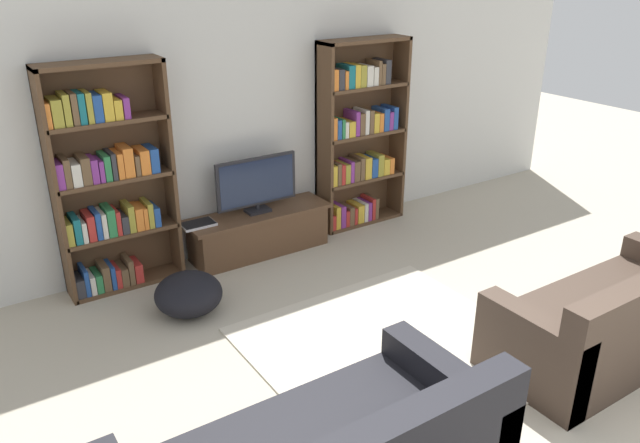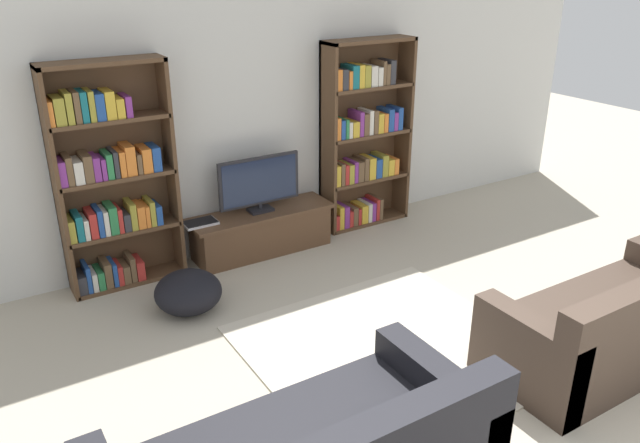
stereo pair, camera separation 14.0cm
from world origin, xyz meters
name	(u,v)px [view 1 (the left image)]	position (x,y,z in m)	size (l,w,h in m)	color
wall_back	(248,120)	(0.00, 4.23, 1.30)	(8.80, 0.06, 2.60)	silver
bookshelf_left	(108,183)	(-1.45, 4.06, 0.98)	(1.02, 0.30, 2.02)	#513823
bookshelf_right	(358,138)	(1.23, 4.05, 0.98)	(1.02, 0.30, 2.02)	#513823
tv_stand	(259,232)	(-0.07, 3.95, 0.22)	(1.48, 0.45, 0.44)	brown
television	(257,183)	(-0.07, 3.96, 0.74)	(0.86, 0.16, 0.56)	black
laptop	(198,224)	(-0.71, 3.96, 0.45)	(0.32, 0.20, 0.03)	silver
area_rug	(394,349)	(-0.02, 1.86, 0.01)	(2.03, 1.98, 0.02)	beige
couch_right_sofa	(612,321)	(1.29, 0.93, 0.29)	(1.92, 0.85, 0.83)	#423328
beanbag_ottoman	(189,294)	(-1.12, 3.24, 0.17)	(0.57, 0.57, 0.35)	black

